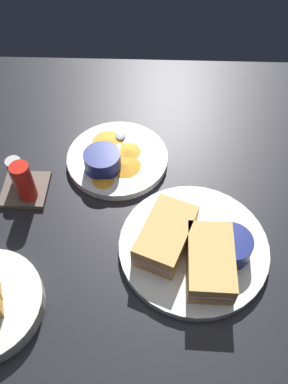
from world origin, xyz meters
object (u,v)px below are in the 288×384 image
at_px(plate_sandwich_main, 195,247).
at_px(spoon_by_dark_ramekin, 198,241).
at_px(ramekin_dark_sauce, 232,246).
at_px(spoon_by_gravy_ramekin, 121,139).
at_px(ramekin_light_gravy, 104,160).
at_px(condiment_caddy, 25,182).
at_px(plate_chips_companion, 119,159).
at_px(sandwich_half_far, 212,262).
at_px(sandwich_half_near, 168,235).

xyz_separation_m(plate_sandwich_main, spoon_by_dark_ramekin, (0.01, -0.00, 0.01)).
bearing_deg(ramekin_dark_sauce, spoon_by_gravy_ramekin, 37.84).
bearing_deg(spoon_by_dark_ramekin, spoon_by_gravy_ramekin, 31.63).
height_order(ramekin_light_gravy, condiment_caddy, condiment_caddy).
bearing_deg(plate_chips_companion, sandwich_half_far, -145.57).
bearing_deg(ramekin_dark_sauce, condiment_caddy, 71.24).
height_order(plate_sandwich_main, sandwich_half_far, sandwich_half_far).
relative_size(sandwich_half_far, spoon_by_gravy_ramekin, 1.35).
height_order(spoon_by_gravy_ramekin, condiment_caddy, condiment_caddy).
bearing_deg(sandwich_half_near, ramekin_dark_sauce, -98.31).
bearing_deg(plate_chips_companion, spoon_by_gravy_ramekin, -2.61).
distance_m(sandwich_half_near, sandwich_half_far, 0.09).
bearing_deg(ramekin_dark_sauce, sandwich_half_far, 132.05).
relative_size(plate_sandwich_main, sandwich_half_far, 2.00).
height_order(sandwich_half_far, ramekin_dark_sauce, sandwich_half_far).
xyz_separation_m(plate_sandwich_main, sandwich_half_far, (-0.05, -0.02, 0.03)).
bearing_deg(sandwich_half_near, ramekin_light_gravy, 36.24).
relative_size(sandwich_half_far, ramekin_dark_sauce, 1.77).
relative_size(spoon_by_dark_ramekin, condiment_caddy, 1.03).
bearing_deg(spoon_by_gravy_ramekin, condiment_caddy, 127.63).
bearing_deg(ramekin_dark_sauce, sandwich_half_near, 81.69).
bearing_deg(sandwich_half_far, ramekin_dark_sauce, -47.95).
bearing_deg(plate_chips_companion, ramekin_light_gravy, 140.19).
xyz_separation_m(ramekin_dark_sauce, plate_chips_companion, (0.22, 0.21, -0.03)).
height_order(spoon_by_dark_ramekin, ramekin_light_gravy, ramekin_light_gravy).
distance_m(spoon_by_dark_ramekin, ramekin_light_gravy, 0.25).
distance_m(plate_sandwich_main, spoon_by_gravy_ramekin, 0.30).
relative_size(spoon_by_dark_ramekin, plate_chips_companion, 0.46).
xyz_separation_m(sandwich_half_near, spoon_by_gravy_ramekin, (0.25, 0.10, -0.02)).
xyz_separation_m(sandwich_half_near, condiment_caddy, (0.12, 0.28, -0.01)).
relative_size(ramekin_dark_sauce, condiment_caddy, 0.80).
relative_size(spoon_by_dark_ramekin, spoon_by_gravy_ramekin, 0.99).
xyz_separation_m(ramekin_light_gravy, condiment_caddy, (-0.06, 0.15, -0.00)).
height_order(plate_sandwich_main, ramekin_dark_sauce, ramekin_dark_sauce).
xyz_separation_m(sandwich_half_far, plate_chips_companion, (0.26, 0.18, -0.03)).
bearing_deg(sandwich_half_far, spoon_by_gravy_ramekin, 29.84).
distance_m(plate_sandwich_main, ramekin_dark_sauce, 0.07).
relative_size(sandwich_half_near, spoon_by_dark_ramekin, 1.52).
relative_size(plate_sandwich_main, plate_chips_companion, 1.26).
distance_m(plate_sandwich_main, ramekin_light_gravy, 0.26).
xyz_separation_m(plate_chips_companion, condiment_caddy, (-0.09, 0.18, 0.03)).
relative_size(plate_sandwich_main, condiment_caddy, 2.83).
height_order(plate_sandwich_main, condiment_caddy, condiment_caddy).
xyz_separation_m(ramekin_dark_sauce, spoon_by_dark_ramekin, (0.02, 0.06, -0.02)).
relative_size(sandwich_half_near, ramekin_light_gravy, 1.99).
bearing_deg(sandwich_half_near, plate_sandwich_main, -93.43).
bearing_deg(plate_sandwich_main, sandwich_half_far, -153.43).
relative_size(ramekin_dark_sauce, spoon_by_dark_ramekin, 0.77).
xyz_separation_m(plate_sandwich_main, condiment_caddy, (0.12, 0.33, 0.03)).
height_order(spoon_by_dark_ramekin, plate_chips_companion, spoon_by_dark_ramekin).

